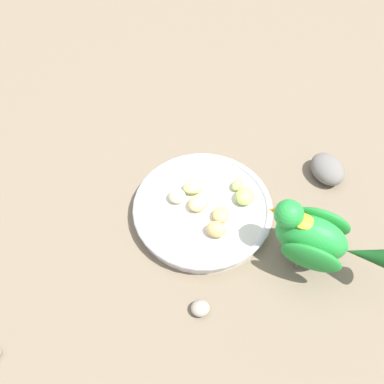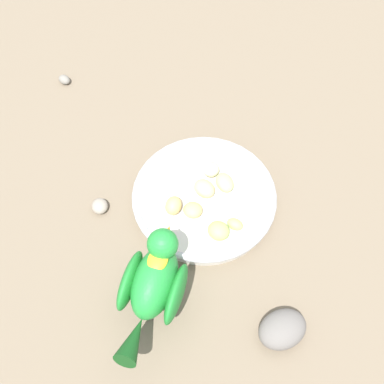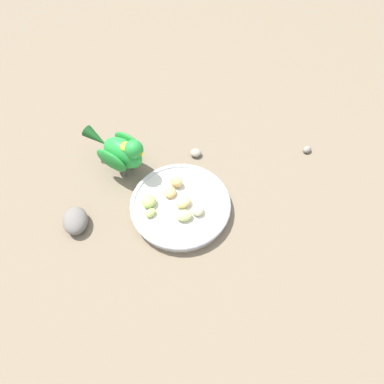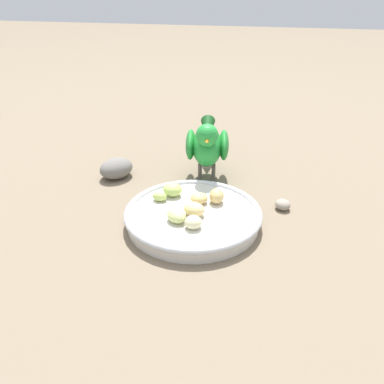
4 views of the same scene
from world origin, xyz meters
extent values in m
plane|color=#756651|center=(0.00, 0.00, 0.00)|extent=(4.00, 4.00, 0.00)
cylinder|color=beige|center=(0.02, -0.01, 0.01)|extent=(0.21, 0.21, 0.02)
torus|color=#B7BABF|center=(0.02, -0.01, 0.02)|extent=(0.23, 0.23, 0.01)
ellipsoid|color=tan|center=(0.06, 0.03, 0.03)|extent=(0.03, 0.03, 0.02)
ellipsoid|color=beige|center=(0.03, -0.06, 0.03)|extent=(0.04, 0.04, 0.02)
ellipsoid|color=#E5C67F|center=(0.03, -0.02, 0.03)|extent=(0.04, 0.04, 0.02)
ellipsoid|color=#C6D17A|center=(0.00, -0.04, 0.03)|extent=(0.04, 0.04, 0.02)
ellipsoid|color=#B2CC66|center=(-0.02, 0.04, 0.03)|extent=(0.04, 0.04, 0.02)
ellipsoid|color=#B2CC66|center=(-0.04, 0.02, 0.03)|extent=(0.03, 0.02, 0.02)
ellipsoid|color=tan|center=(0.03, 0.02, 0.03)|extent=(0.03, 0.03, 0.02)
cylinder|color=#59544C|center=(0.04, 0.16, 0.02)|extent=(0.01, 0.01, 0.03)
cylinder|color=#59544C|center=(0.01, 0.15, 0.02)|extent=(0.01, 0.01, 0.03)
ellipsoid|color=green|center=(0.02, 0.16, 0.07)|extent=(0.07, 0.11, 0.07)
ellipsoid|color=#1E7F2D|center=(0.06, 0.17, 0.07)|extent=(0.03, 0.09, 0.05)
ellipsoid|color=#1E7F2D|center=(-0.01, 0.16, 0.07)|extent=(0.03, 0.09, 0.05)
cone|color=#144719|center=(0.02, 0.24, 0.07)|extent=(0.04, 0.07, 0.04)
sphere|color=green|center=(0.03, 0.12, 0.11)|extent=(0.05, 0.05, 0.04)
cone|color=orange|center=(0.03, 0.10, 0.10)|extent=(0.02, 0.02, 0.02)
ellipsoid|color=yellow|center=(0.03, 0.14, 0.10)|extent=(0.03, 0.04, 0.01)
ellipsoid|color=slate|center=(-0.15, 0.14, 0.02)|extent=(0.08, 0.09, 0.04)
ellipsoid|color=gray|center=(0.17, 0.06, 0.01)|extent=(0.04, 0.04, 0.02)
ellipsoid|color=gray|center=(0.36, -0.15, 0.01)|extent=(0.03, 0.02, 0.02)
camera|label=1|loc=(0.38, 0.16, 0.61)|focal=41.45mm
camera|label=2|loc=(-0.11, 0.36, 0.69)|focal=46.79mm
camera|label=3|loc=(-0.28, -0.29, 0.68)|focal=32.84mm
camera|label=4|loc=(0.12, -0.66, 0.41)|focal=43.60mm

